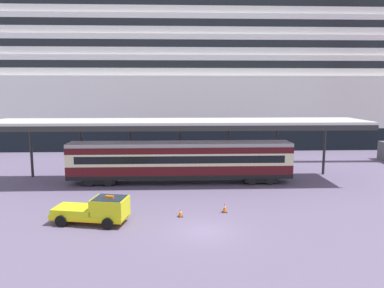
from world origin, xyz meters
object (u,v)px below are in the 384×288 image
Objects in this scene: cruise_ship at (199,72)px; traffic_cone_mid at (225,208)px; train_carriage at (180,160)px; service_truck at (97,210)px; traffic_cone_near at (180,213)px.

cruise_ship reaches higher than traffic_cone_mid.
train_carriage reaches higher than service_truck.
train_carriage is 35.92× the size of traffic_cone_near.
traffic_cone_mid is (3.37, 0.83, 0.08)m from traffic_cone_near.
service_truck is (-9.42, -41.36, -11.27)m from cruise_ship.
traffic_cone_mid is at bearing 12.10° from service_truck.
cruise_ship is 32.01m from train_carriage.
traffic_cone_near is 3.47m from traffic_cone_mid.
train_carriage is (-3.54, -30.22, -9.95)m from cruise_ship.
traffic_cone_mid is (-0.26, -39.39, -11.88)m from cruise_ship.
train_carriage is at bearing 109.66° from traffic_cone_mid.
cruise_ship is at bearing 84.85° from traffic_cone_near.
cruise_ship is 207.55× the size of traffic_cone_mid.
cruise_ship is 42.12m from traffic_cone_near.
train_carriage is at bearing 89.49° from traffic_cone_near.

